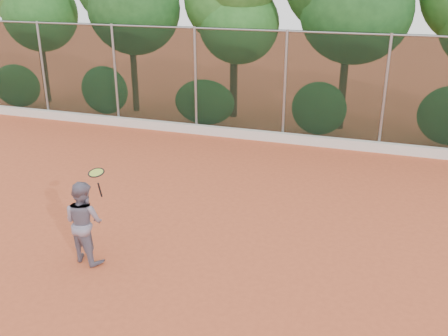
% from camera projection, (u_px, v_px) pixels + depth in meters
% --- Properties ---
extents(ground, '(80.00, 80.00, 0.00)m').
position_uv_depth(ground, '(208.00, 243.00, 10.05)').
color(ground, '#CA552F').
rests_on(ground, ground).
extents(concrete_curb, '(24.00, 0.20, 0.30)m').
position_uv_depth(concrete_curb, '(281.00, 138.00, 16.03)').
color(concrete_curb, silver).
rests_on(concrete_curb, ground).
extents(tennis_player, '(0.90, 0.77, 1.59)m').
position_uv_depth(tennis_player, '(84.00, 222.00, 9.19)').
color(tennis_player, slate).
rests_on(tennis_player, ground).
extents(chainlink_fence, '(24.09, 0.09, 3.50)m').
position_uv_depth(chainlink_fence, '(285.00, 84.00, 15.56)').
color(chainlink_fence, black).
rests_on(chainlink_fence, ground).
extents(tennis_racket, '(0.31, 0.30, 0.54)m').
position_uv_depth(tennis_racket, '(97.00, 175.00, 8.56)').
color(tennis_racket, black).
rests_on(tennis_racket, ground).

